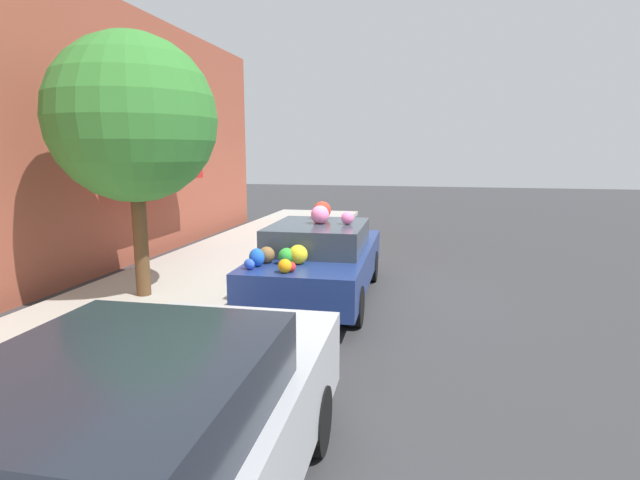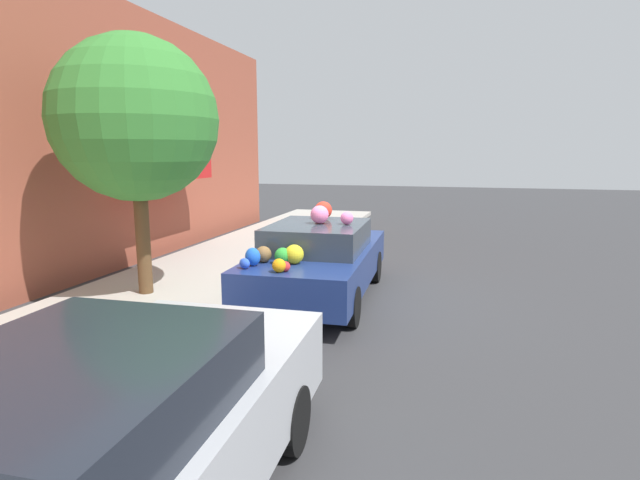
{
  "view_description": "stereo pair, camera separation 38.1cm",
  "coord_description": "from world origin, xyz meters",
  "views": [
    {
      "loc": [
        -8.32,
        -1.86,
        2.54
      ],
      "look_at": [
        0.0,
        0.01,
        1.04
      ],
      "focal_mm": 28.0,
      "sensor_mm": 36.0,
      "label": 1
    },
    {
      "loc": [
        -8.23,
        -2.23,
        2.54
      ],
      "look_at": [
        0.0,
        0.01,
        1.04
      ],
      "focal_mm": 28.0,
      "sensor_mm": 36.0,
      "label": 2
    }
  ],
  "objects": [
    {
      "name": "building_facade",
      "position": [
        0.1,
        4.92,
        2.85
      ],
      "size": [
        18.0,
        1.2,
        5.76
      ],
      "color": "#9E4C38",
      "rests_on": "ground"
    },
    {
      "name": "art_car",
      "position": [
        -0.04,
        0.01,
        0.72
      ],
      "size": [
        4.37,
        1.89,
        1.67
      ],
      "rotation": [
        0.0,
        0.0,
        0.03
      ],
      "color": "navy",
      "rests_on": "ground"
    },
    {
      "name": "sidewalk_curb",
      "position": [
        0.0,
        2.7,
        0.07
      ],
      "size": [
        24.0,
        3.2,
        0.13
      ],
      "color": "#B2ADA3",
      "rests_on": "ground"
    },
    {
      "name": "street_tree",
      "position": [
        -0.93,
        2.89,
        3.06
      ],
      "size": [
        2.7,
        2.7,
        4.29
      ],
      "color": "brown",
      "rests_on": "sidewalk_curb"
    },
    {
      "name": "parked_car_plain",
      "position": [
        -5.9,
        -0.18,
        0.74
      ],
      "size": [
        4.36,
        1.93,
        1.42
      ],
      "rotation": [
        0.0,
        0.0,
        0.03
      ],
      "color": "#B7BABF",
      "rests_on": "ground"
    },
    {
      "name": "ground_plane",
      "position": [
        0.0,
        0.0,
        0.0
      ],
      "size": [
        60.0,
        60.0,
        0.0
      ],
      "primitive_type": "plane",
      "color": "#38383A"
    },
    {
      "name": "fire_hydrant",
      "position": [
        2.39,
        1.7,
        0.48
      ],
      "size": [
        0.2,
        0.2,
        0.7
      ],
      "color": "red",
      "rests_on": "sidewalk_curb"
    }
  ]
}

